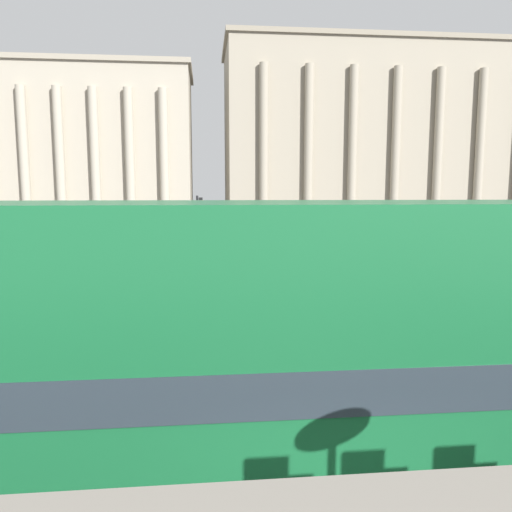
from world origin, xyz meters
TOP-DOWN VIEW (x-y plane):
  - double_decker_bus at (-0.09, 3.40)m, footprint 10.11×2.62m
  - plaza_building_left at (-15.24, 54.49)m, footprint 25.70×11.51m
  - plaza_building_right at (18.60, 55.46)m, footprint 35.12×13.44m
  - traffic_light_near at (-5.54, 9.04)m, footprint 0.42×0.24m
  - traffic_light_mid at (-3.46, 15.89)m, footprint 0.42×0.24m
  - traffic_light_far at (-1.52, 24.34)m, footprint 0.42×0.24m
  - car_white at (3.54, 18.91)m, footprint 4.20×1.93m
  - pedestrian_yellow at (-0.30, 11.22)m, footprint 0.32×0.32m
  - pedestrian_olive at (-8.52, 28.64)m, footprint 0.32×0.32m
  - pedestrian_grey at (-4.34, 24.03)m, footprint 0.32×0.32m

SIDE VIEW (x-z plane):
  - car_white at x=3.54m, z-range 0.02..1.37m
  - pedestrian_grey at x=-4.34m, z-range 0.13..1.86m
  - pedestrian_yellow at x=-0.30m, z-range 0.15..1.96m
  - pedestrian_olive at x=-8.52m, z-range 0.15..1.96m
  - double_decker_bus at x=-0.09m, z-range 0.23..4.42m
  - traffic_light_mid at x=-3.46m, z-range 0.58..4.32m
  - traffic_light_near at x=-5.54m, z-range 0.58..4.39m
  - traffic_light_far at x=-1.52m, z-range 0.61..4.70m
  - plaza_building_left at x=-15.24m, z-range -0.01..17.36m
  - plaza_building_right at x=18.60m, z-range 0.00..20.48m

